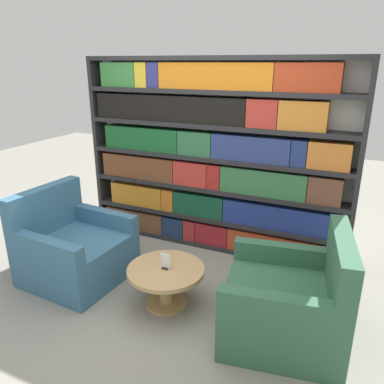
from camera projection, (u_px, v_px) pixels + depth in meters
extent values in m
plane|color=gray|center=(156.00, 307.00, 3.54)|extent=(14.00, 14.00, 0.00)
cube|color=silver|center=(216.00, 156.00, 4.49)|extent=(3.22, 0.05, 2.26)
cube|color=#262628|center=(102.00, 146.00, 5.00)|extent=(0.05, 0.30, 2.26)
cube|color=#262628|center=(359.00, 174.00, 3.76)|extent=(0.05, 0.30, 2.26)
cube|color=#262628|center=(211.00, 243.00, 4.74)|extent=(3.12, 0.30, 0.05)
cube|color=#262628|center=(212.00, 217.00, 4.63)|extent=(3.12, 0.30, 0.05)
cube|color=#262628|center=(212.00, 188.00, 4.50)|extent=(3.12, 0.30, 0.05)
cube|color=#262628|center=(213.00, 158.00, 4.38)|extent=(3.12, 0.30, 0.05)
cube|color=#262628|center=(213.00, 126.00, 4.26)|extent=(3.12, 0.30, 0.05)
cube|color=#262628|center=(214.00, 92.00, 4.13)|extent=(3.12, 0.30, 0.05)
cube|color=#262628|center=(215.00, 58.00, 4.02)|extent=(3.12, 0.30, 0.05)
cube|color=brown|center=(137.00, 218.00, 5.09)|extent=(0.86, 0.20, 0.26)
cube|color=navy|center=(175.00, 225.00, 4.86)|extent=(0.30, 0.20, 0.26)
cube|color=#A12A27|center=(192.00, 229.00, 4.77)|extent=(0.16, 0.20, 0.26)
cube|color=maroon|center=(213.00, 233.00, 4.66)|extent=(0.42, 0.20, 0.26)
cube|color=#B53F22|center=(278.00, 245.00, 4.34)|extent=(1.17, 0.20, 0.26)
cube|color=orange|center=(139.00, 194.00, 4.95)|extent=(0.75, 0.20, 0.27)
cube|color=orange|center=(170.00, 199.00, 4.77)|extent=(0.16, 0.20, 0.27)
cube|color=#154B32|center=(200.00, 204.00, 4.61)|extent=(0.65, 0.20, 0.27)
cube|color=navy|center=(280.00, 217.00, 4.23)|extent=(1.30, 0.20, 0.27)
cube|color=brown|center=(141.00, 166.00, 4.81)|extent=(1.02, 0.20, 0.29)
cube|color=red|center=(192.00, 173.00, 4.52)|extent=(0.43, 0.20, 0.29)
cube|color=#A72420|center=(216.00, 176.00, 4.41)|extent=(0.16, 0.20, 0.29)
cube|color=#367141|center=(263.00, 182.00, 4.18)|extent=(0.96, 0.20, 0.29)
cube|color=brown|center=(325.00, 190.00, 3.93)|extent=(0.34, 0.20, 0.29)
cube|color=#19592A|center=(144.00, 138.00, 4.66)|extent=(1.02, 0.20, 0.28)
cube|color=#2D6740|center=(197.00, 143.00, 4.38)|extent=(0.42, 0.20, 0.28)
cube|color=navy|center=(251.00, 148.00, 4.12)|extent=(0.88, 0.20, 0.28)
cube|color=navy|center=(300.00, 153.00, 3.92)|extent=(0.16, 0.20, 0.28)
cube|color=orange|center=(330.00, 155.00, 3.80)|extent=(0.42, 0.20, 0.28)
cube|color=black|center=(169.00, 108.00, 4.40)|extent=(1.92, 0.20, 0.30)
cube|color=#B8332C|center=(263.00, 113.00, 3.95)|extent=(0.33, 0.20, 0.30)
cube|color=orange|center=(303.00, 115.00, 3.79)|extent=(0.48, 0.20, 0.30)
cube|color=#347939|center=(122.00, 75.00, 4.52)|extent=(0.47, 0.20, 0.28)
cube|color=gold|center=(144.00, 75.00, 4.40)|extent=(0.15, 0.20, 0.28)
cube|color=navy|center=(156.00, 75.00, 4.34)|extent=(0.15, 0.20, 0.28)
cube|color=orange|center=(215.00, 76.00, 4.05)|extent=(1.30, 0.20, 0.28)
cube|color=#AE381B|center=(308.00, 78.00, 3.67)|extent=(0.63, 0.20, 0.28)
cube|color=#386684|center=(78.00, 258.00, 3.96)|extent=(1.00, 0.99, 0.46)
cube|color=#386684|center=(45.00, 210.00, 3.98)|extent=(0.20, 0.94, 0.50)
cube|color=#386684|center=(48.00, 248.00, 3.48)|extent=(0.81, 0.17, 0.18)
cube|color=#386684|center=(106.00, 218.00, 4.16)|extent=(0.81, 0.17, 0.18)
cube|color=#336047|center=(282.00, 311.00, 3.12)|extent=(1.08, 1.07, 0.46)
cube|color=#336047|center=(341.00, 267.00, 2.86)|extent=(0.29, 0.94, 0.50)
cube|color=#336047|center=(279.00, 253.00, 3.40)|extent=(0.81, 0.25, 0.18)
cube|color=#336047|center=(273.00, 306.00, 2.66)|extent=(0.81, 0.25, 0.18)
cylinder|color=tan|center=(166.00, 288.00, 3.53)|extent=(0.13, 0.13, 0.35)
cylinder|color=tan|center=(167.00, 302.00, 3.58)|extent=(0.40, 0.40, 0.03)
cylinder|color=tan|center=(166.00, 270.00, 3.46)|extent=(0.72, 0.72, 0.04)
cube|color=black|center=(166.00, 268.00, 3.46)|extent=(0.06, 0.06, 0.01)
cube|color=white|center=(166.00, 261.00, 3.43)|extent=(0.10, 0.01, 0.15)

